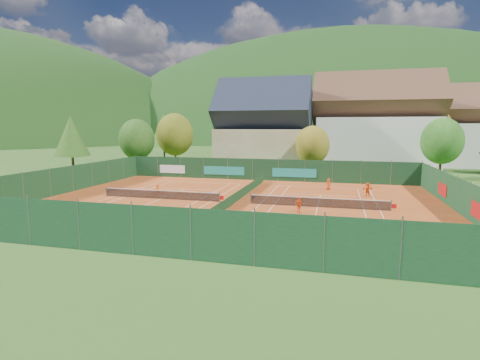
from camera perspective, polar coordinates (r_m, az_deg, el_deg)
name	(u,v)px	position (r m, az deg, el deg)	size (l,w,h in m)	color
ground	(235,203)	(36.92, -0.78, -3.53)	(600.00, 600.00, 0.00)	#2B5119
clay_pad	(235,203)	(36.92, -0.78, -3.49)	(40.00, 32.00, 0.01)	#A34118
court_markings_left	(161,199)	(39.75, -11.99, -2.82)	(11.03, 23.83, 0.00)	white
court_markings_right	(318,207)	(35.69, 11.74, -4.06)	(11.03, 23.83, 0.00)	white
tennis_net_left	(162,194)	(39.59, -11.81, -2.13)	(13.30, 0.10, 1.02)	#59595B
tennis_net_right	(319,202)	(35.59, 12.01, -3.29)	(13.30, 0.10, 1.02)	#59595B
court_divider	(235,198)	(36.82, -0.78, -2.74)	(0.03, 28.80, 1.00)	#13361A
fence_north	(262,170)	(52.19, 3.37, 1.55)	(40.00, 0.10, 3.00)	#12341B
fence_south	(161,232)	(21.98, -11.96, -7.75)	(40.00, 0.04, 3.00)	#14391F
fence_west	(62,181)	(46.10, -25.52, -0.07)	(0.04, 32.00, 3.00)	#153B1C
fence_east	(462,198)	(36.94, 30.74, -2.31)	(0.09, 32.00, 3.00)	#153B1E
chalet	(263,131)	(66.08, 3.60, 7.41)	(16.20, 12.00, 16.00)	beige
hotel_block_a	(375,127)	(71.17, 19.90, 7.61)	(21.60, 11.00, 17.25)	silver
hotel_block_b	(449,131)	(81.49, 29.26, 6.53)	(17.28, 10.00, 15.50)	silver
tree_west_front	(137,139)	(63.33, -15.46, 5.99)	(5.72, 5.72, 8.69)	#452818
tree_west_mid	(175,135)	(66.83, -9.90, 6.84)	(6.44, 6.44, 9.78)	#462B19
tree_west_back	(164,130)	(76.62, -11.55, 7.45)	(5.60, 5.60, 10.00)	#4D341B
tree_center	(312,145)	(57.05, 10.98, 5.25)	(5.01, 5.01, 7.60)	#48321A
tree_east_front	(442,141)	(60.66, 28.42, 5.23)	(5.72, 5.72, 8.69)	#412E17
tree_west_side	(71,136)	(60.08, -24.32, 6.10)	(5.04, 5.04, 9.00)	#49331A
tree_east_back	(431,131)	(76.66, 27.11, 6.73)	(7.15, 7.15, 10.86)	#483019
mountain_backdrop	(363,195)	(273.12, 18.29, -2.20)	(820.00, 530.00, 242.00)	black
ball_hopper	(379,239)	(24.98, 20.42, -8.40)	(0.34, 0.34, 0.80)	slate
loose_ball_0	(143,214)	(33.23, -14.56, -5.02)	(0.07, 0.07, 0.07)	#CCD833
loose_ball_1	(245,238)	(25.35, 0.83, -8.87)	(0.07, 0.07, 0.07)	#CCD833
loose_ball_2	(248,198)	(39.18, 1.22, -2.77)	(0.07, 0.07, 0.07)	#CCD833
player_left_near	(97,211)	(31.94, -20.93, -4.46)	(0.57, 0.37, 1.56)	#E05513
player_left_mid	(131,217)	(29.51, -16.25, -5.44)	(0.67, 0.52, 1.38)	#F55415
player_left_far	(158,189)	(42.13, -12.42, -1.41)	(0.78, 0.45, 1.20)	#EC5715
player_right_near	(299,205)	(33.04, 8.96, -3.75)	(0.82, 0.34, 1.40)	#DE4C13
player_right_far_a	(329,184)	(45.71, 13.34, -0.60)	(0.66, 0.43, 1.35)	#CC4212
player_right_far_b	(368,189)	(42.44, 18.88, -1.36)	(1.43, 0.45, 1.54)	#F15C15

